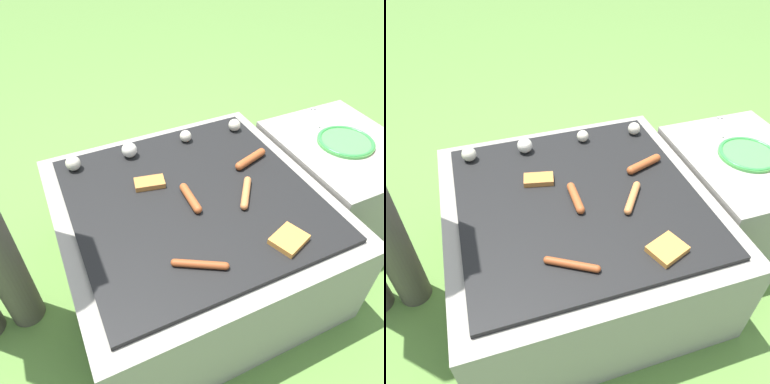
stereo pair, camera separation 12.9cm
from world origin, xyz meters
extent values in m
plane|color=#567F38|center=(0.00, 0.00, 0.00)|extent=(14.00, 14.00, 0.00)
cube|color=gray|center=(0.00, 0.00, 0.20)|extent=(0.93, 0.93, 0.39)
cube|color=black|center=(0.00, 0.00, 0.40)|extent=(0.82, 0.82, 0.02)
cube|color=gray|center=(0.71, 0.03, 0.20)|extent=(0.48, 0.60, 0.41)
cylinder|color=#C6753D|center=(0.17, -0.08, 0.42)|extent=(0.10, 0.13, 0.03)
sphere|color=#C6753D|center=(0.21, -0.02, 0.42)|extent=(0.03, 0.03, 0.03)
sphere|color=#C6753D|center=(0.13, -0.13, 0.42)|extent=(0.03, 0.03, 0.03)
cylinder|color=#93421E|center=(-0.11, -0.28, 0.42)|extent=(0.14, 0.09, 0.02)
sphere|color=#93421E|center=(-0.04, -0.32, 0.42)|extent=(0.02, 0.02, 0.02)
sphere|color=#93421E|center=(-0.17, -0.25, 0.42)|extent=(0.02, 0.02, 0.02)
cylinder|color=#A34C23|center=(-0.01, -0.02, 0.42)|extent=(0.03, 0.12, 0.03)
sphere|color=#A34C23|center=(-0.02, -0.08, 0.42)|extent=(0.03, 0.03, 0.03)
sphere|color=#A34C23|center=(-0.01, 0.04, 0.42)|extent=(0.03, 0.03, 0.03)
cylinder|color=#A34C23|center=(0.29, 0.08, 0.43)|extent=(0.14, 0.07, 0.03)
sphere|color=#A34C23|center=(0.35, 0.10, 0.43)|extent=(0.03, 0.03, 0.03)
sphere|color=#A34C23|center=(0.23, 0.06, 0.43)|extent=(0.03, 0.03, 0.03)
cube|color=#B27033|center=(-0.11, 0.12, 0.42)|extent=(0.12, 0.08, 0.02)
cube|color=#D18438|center=(0.18, -0.31, 0.42)|extent=(0.13, 0.12, 0.02)
sphere|color=beige|center=(-0.34, 0.33, 0.44)|extent=(0.06, 0.06, 0.06)
sphere|color=silver|center=(-0.12, 0.32, 0.44)|extent=(0.06, 0.06, 0.06)
sphere|color=beige|center=(0.12, 0.32, 0.43)|extent=(0.05, 0.05, 0.05)
sphere|color=beige|center=(0.35, 0.31, 0.44)|extent=(0.05, 0.05, 0.05)
cylinder|color=#4CB24C|center=(0.71, 0.03, 0.42)|extent=(0.23, 0.23, 0.01)
torus|color=#338C3F|center=(0.71, 0.03, 0.42)|extent=(0.23, 0.23, 0.01)
cylinder|color=silver|center=(0.73, 0.24, 0.41)|extent=(0.08, 0.15, 0.01)
cube|color=silver|center=(0.77, 0.31, 0.41)|extent=(0.02, 0.02, 0.01)
camera|label=1|loc=(-0.41, -0.87, 1.29)|focal=35.00mm
camera|label=2|loc=(-0.29, -0.92, 1.29)|focal=35.00mm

